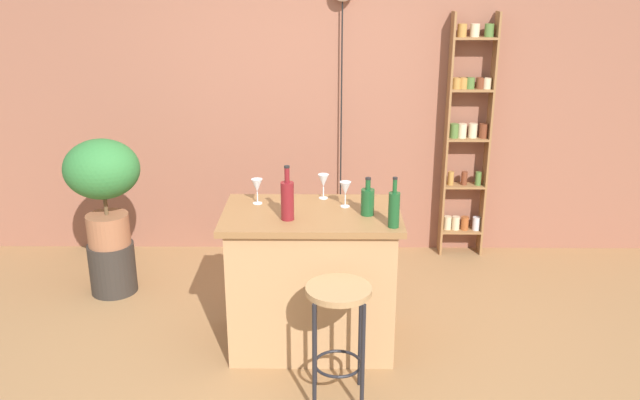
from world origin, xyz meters
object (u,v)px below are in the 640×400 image
at_px(wine_glass_center, 345,189).
at_px(wine_glass_right, 323,181).
at_px(potted_plant, 103,179).
at_px(bottle_spirits_clear, 394,208).
at_px(spice_shelf, 468,135).
at_px(bottle_sauce_amber, 368,201).
at_px(wine_glass_left, 257,186).
at_px(plant_stool, 113,268).
at_px(bar_stool, 338,316).
at_px(bottle_wine_red, 287,199).

xyz_separation_m(wine_glass_center, wine_glass_right, (-0.14, 0.16, 0.00)).
relative_size(potted_plant, wine_glass_center, 4.93).
xyz_separation_m(bottle_spirits_clear, wine_glass_right, (-0.41, 0.51, 0.00)).
bearing_deg(spice_shelf, bottle_spirits_clear, -113.96).
distance_m(bottle_sauce_amber, wine_glass_left, 0.72).
xyz_separation_m(spice_shelf, bottle_sauce_amber, (-0.92, -1.55, -0.04)).
xyz_separation_m(potted_plant, bottle_spirits_clear, (2.02, -0.98, 0.13)).
bearing_deg(plant_stool, wine_glass_center, -19.82).
bearing_deg(bar_stool, bottle_sauce_amber, 71.91).
relative_size(bar_stool, plant_stool, 1.81).
relative_size(bar_stool, bottle_spirits_clear, 2.34).
xyz_separation_m(spice_shelf, bottle_spirits_clear, (-0.78, -1.75, -0.02)).
bearing_deg(spice_shelf, wine_glass_center, -126.82).
height_order(potted_plant, bottle_sauce_amber, potted_plant).
bearing_deg(bar_stool, bottle_wine_red, 122.21).
relative_size(bottle_wine_red, wine_glass_right, 2.04).
xyz_separation_m(bar_stool, wine_glass_center, (0.05, 0.71, 0.51)).
bearing_deg(wine_glass_center, plant_stool, 160.18).
bearing_deg(wine_glass_right, wine_glass_center, -49.45).
relative_size(bottle_spirits_clear, wine_glass_center, 1.84).
bearing_deg(bottle_sauce_amber, bottle_spirits_clear, -55.62).
height_order(spice_shelf, wine_glass_left, spice_shelf).
relative_size(bar_stool, wine_glass_center, 4.31).
bearing_deg(wine_glass_right, plant_stool, 163.78).
bearing_deg(bottle_spirits_clear, spice_shelf, 66.04).
distance_m(plant_stool, wine_glass_center, 2.04).
height_order(potted_plant, wine_glass_right, potted_plant).
bearing_deg(potted_plant, bottle_sauce_amber, -22.45).
bearing_deg(bottle_wine_red, wine_glass_left, 126.20).
bearing_deg(bottle_sauce_amber, potted_plant, 157.55).
distance_m(plant_stool, wine_glass_right, 1.87).
relative_size(bottle_spirits_clear, bottle_sauce_amber, 1.27).
distance_m(potted_plant, wine_glass_left, 1.32).
distance_m(bar_stool, spice_shelf, 2.44).
bearing_deg(bottle_spirits_clear, wine_glass_center, 127.74).
bearing_deg(wine_glass_left, wine_glass_center, -5.53).
bearing_deg(wine_glass_center, potted_plant, 160.18).
distance_m(bar_stool, plant_stool, 2.18).
relative_size(bottle_spirits_clear, wine_glass_right, 1.84).
bearing_deg(bottle_spirits_clear, wine_glass_left, 154.05).
bearing_deg(plant_stool, bar_stool, -38.28).
bearing_deg(wine_glass_right, wine_glass_left, -165.73).
relative_size(bottle_wine_red, bottle_spirits_clear, 1.11).
distance_m(plant_stool, wine_glass_left, 1.56).
bearing_deg(bottle_sauce_amber, spice_shelf, 59.34).
bearing_deg(plant_stool, bottle_spirits_clear, -25.91).
xyz_separation_m(wine_glass_left, wine_glass_center, (0.56, -0.05, 0.00)).
xyz_separation_m(spice_shelf, wine_glass_right, (-1.19, -1.24, -0.02)).
bearing_deg(potted_plant, bar_stool, -38.28).
bearing_deg(bar_stool, wine_glass_center, 85.84).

